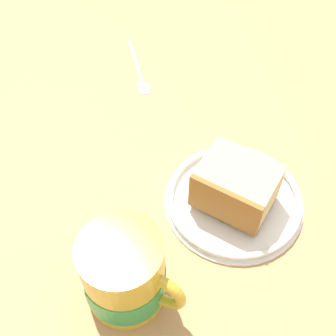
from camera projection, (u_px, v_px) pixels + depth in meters
ground_plane at (184, 173)px, 58.97cm from camera, size 136.94×136.94×2.07cm
small_plate at (234, 200)px, 54.29cm from camera, size 16.75×16.75×1.50cm
cake_slice at (236, 187)px, 51.76cm from camera, size 10.99×11.00×5.97cm
tea_mug at (125, 274)px, 44.29cm from camera, size 9.07×9.62×9.86cm
teaspoon at (141, 77)px, 68.54cm from camera, size 13.21×2.02×0.80cm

